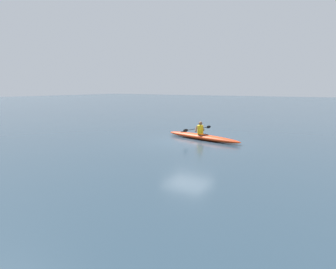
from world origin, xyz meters
name	(u,v)px	position (x,y,z in m)	size (l,w,h in m)	color
ground_plane	(188,140)	(0.00, 0.00, 0.00)	(160.00, 160.00, 0.00)	#283D4C
kayak	(202,137)	(-0.50, -0.67, 0.15)	(4.97, 1.70, 0.30)	red
kayaker	(200,129)	(-0.34, -0.71, 0.59)	(0.64, 2.38, 0.70)	yellow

